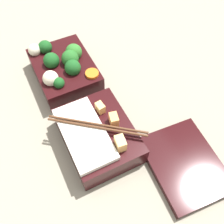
% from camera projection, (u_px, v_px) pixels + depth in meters
% --- Properties ---
extents(ground_plane, '(3.00, 3.00, 0.00)m').
position_uv_depth(ground_plane, '(83.00, 104.00, 0.65)').
color(ground_plane, gray).
extents(bento_tray_vegetable, '(0.18, 0.14, 0.08)m').
position_uv_depth(bento_tray_vegetable, '(64.00, 68.00, 0.67)').
color(bento_tray_vegetable, black).
rests_on(bento_tray_vegetable, ground_plane).
extents(bento_tray_rice, '(0.18, 0.17, 0.08)m').
position_uv_depth(bento_tray_rice, '(97.00, 135.00, 0.56)').
color(bento_tray_rice, black).
rests_on(bento_tray_rice, ground_plane).
extents(bento_lid, '(0.19, 0.15, 0.02)m').
position_uv_depth(bento_lid, '(185.00, 164.00, 0.55)').
color(bento_lid, black).
rests_on(bento_lid, ground_plane).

